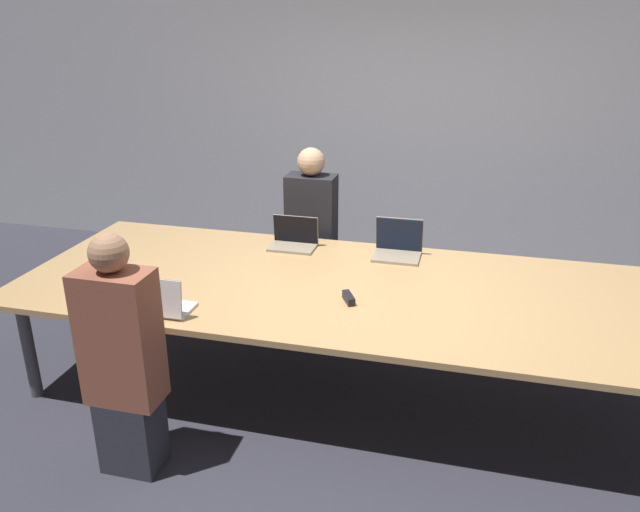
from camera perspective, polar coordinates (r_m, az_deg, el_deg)
name	(u,v)px	position (r m, az deg, el deg)	size (l,w,h in m)	color
ground_plane	(353,385)	(4.46, 3.00, -11.67)	(24.00, 24.00, 0.00)	#2D2D38
curtain_wall	(406,125)	(6.27, 7.91, 11.77)	(12.00, 0.06, 2.80)	#ADADB2
conference_table	(355,292)	(4.11, 3.19, -3.32)	(4.48, 1.67, 0.76)	tan
laptop_far_midleft	(294,238)	(4.75, -2.40, 1.62)	(0.35, 0.23, 0.23)	gray
person_far_midleft	(311,235)	(5.20, -0.78, 1.96)	(0.40, 0.24, 1.43)	#2D2D38
laptop_near_left	(162,303)	(3.81, -14.27, -4.18)	(0.32, 0.24, 0.25)	silver
person_near_left	(123,361)	(3.55, -17.57, -9.15)	(0.40, 0.24, 1.41)	#2D2D38
cup_near_left	(129,296)	(4.01, -17.06, -3.49)	(0.08, 0.08, 0.10)	red
laptop_far_center	(398,245)	(4.60, 7.13, 0.96)	(0.34, 0.27, 0.28)	gray
stapler	(349,298)	(3.87, 2.63, -3.86)	(0.11, 0.15, 0.05)	black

